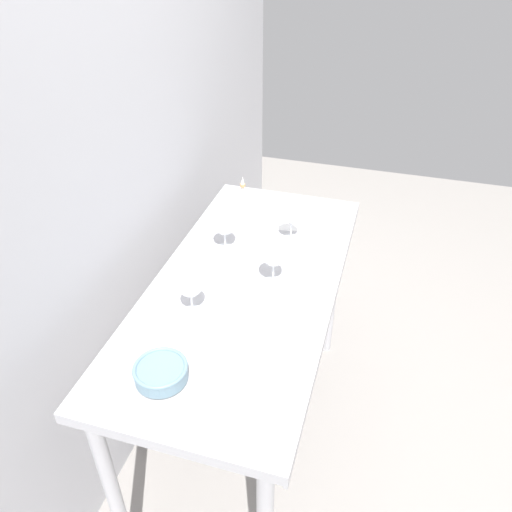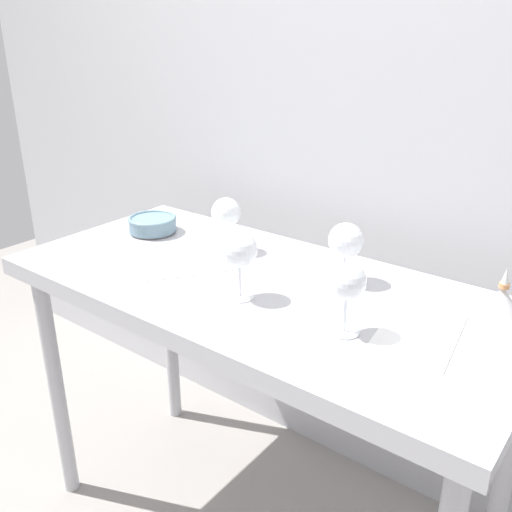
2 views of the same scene
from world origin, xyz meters
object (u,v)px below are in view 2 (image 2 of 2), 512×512
wine_glass_far_left (226,214)px  tasting_bowl (153,224)px  tasting_sheet_lower (185,264)px  wine_glass_far_right (346,242)px  decanter_funnel (501,302)px  tasting_sheet_upper (418,333)px  wine_glass_near_center (239,252)px  wine_glass_near_right (347,283)px

wine_glass_far_left → tasting_bowl: size_ratio=1.05×
tasting_sheet_lower → wine_glass_far_right: bearing=57.3°
wine_glass_far_right → decanter_funnel: (0.39, 0.05, -0.07)m
wine_glass_far_right → tasting_sheet_lower: wine_glass_far_right is taller
tasting_sheet_upper → tasting_bowl: (-0.95, 0.09, 0.03)m
wine_glass_near_center → wine_glass_far_right: bearing=56.1°
tasting_bowl → decanter_funnel: 1.08m
wine_glass_near_center → decanter_funnel: (0.55, 0.29, -0.08)m
wine_glass_far_right → tasting_sheet_lower: bearing=-157.4°
wine_glass_far_right → tasting_sheet_upper: wine_glass_far_right is taller
decanter_funnel → tasting_sheet_upper: bearing=-122.5°
tasting_sheet_upper → wine_glass_near_right: bearing=-152.2°
tasting_sheet_lower → tasting_bowl: (-0.27, 0.13, 0.03)m
tasting_sheet_lower → tasting_bowl: tasting_bowl is taller
wine_glass_near_center → tasting_sheet_lower: bearing=165.7°
wine_glass_far_left → decanter_funnel: (0.78, 0.07, -0.08)m
wine_glass_near_right → wine_glass_far_left: bearing=157.6°
tasting_bowl → tasting_sheet_upper: bearing=-5.5°
wine_glass_far_right → wine_glass_near_center: bearing=-123.9°
wine_glass_near_right → wine_glass_far_right: (-0.13, 0.24, -0.01)m
wine_glass_near_center → tasting_sheet_upper: size_ratio=0.62×
wine_glass_near_right → tasting_sheet_lower: wine_glass_near_right is taller
tasting_sheet_upper → tasting_sheet_lower: size_ratio=1.04×
wine_glass_near_right → tasting_sheet_upper: bearing=36.1°
tasting_sheet_upper → tasting_bowl: size_ratio=1.77×
wine_glass_near_right → tasting_sheet_lower: bearing=173.6°
wine_glass_near_right → tasting_bowl: 0.85m
wine_glass_far_left → tasting_bowl: (-0.30, -0.03, -0.09)m
wine_glass_far_left → tasting_sheet_lower: (-0.03, -0.15, -0.11)m
tasting_sheet_upper → tasting_bowl: 0.96m
wine_glass_near_center → tasting_bowl: (-0.52, 0.19, -0.09)m
tasting_sheet_lower → decanter_funnel: bearing=50.3°
wine_glass_far_left → wine_glass_far_right: size_ratio=1.01×
decanter_funnel → wine_glass_near_right: bearing=-131.6°
wine_glass_near_center → decanter_funnel: 0.62m
wine_glass_far_left → tasting_sheet_upper: bearing=-10.2°
wine_glass_near_center → tasting_sheet_upper: 0.46m
wine_glass_far_left → tasting_sheet_upper: size_ratio=0.59×
wine_glass_near_right → tasting_sheet_lower: size_ratio=0.63×
tasting_bowl → decanter_funnel: bearing=5.1°
wine_glass_far_left → wine_glass_near_right: wine_glass_near_right is taller
wine_glass_near_right → decanter_funnel: wine_glass_near_right is taller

